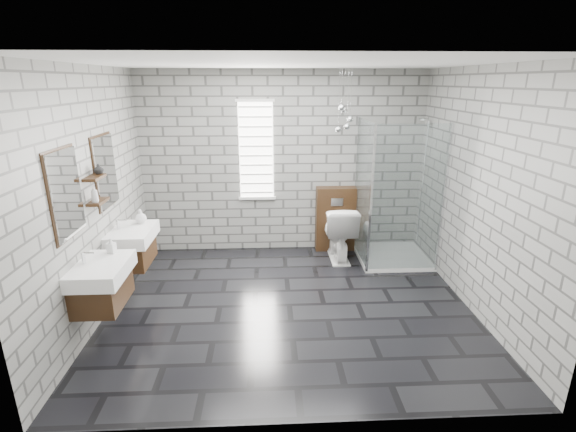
{
  "coord_description": "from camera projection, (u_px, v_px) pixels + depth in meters",
  "views": [
    {
      "loc": [
        -0.23,
        -4.37,
        2.54
      ],
      "look_at": [
        0.0,
        0.35,
        1.0
      ],
      "focal_mm": 26.0,
      "sensor_mm": 36.0,
      "label": 1
    }
  ],
  "objects": [
    {
      "name": "floor",
      "position": [
        289.0,
        306.0,
        4.95
      ],
      "size": [
        4.2,
        3.6,
        0.02
      ],
      "primitive_type": "cube",
      "color": "black",
      "rests_on": "ground"
    },
    {
      "name": "ceiling",
      "position": [
        290.0,
        62.0,
        4.11
      ],
      "size": [
        4.2,
        3.6,
        0.02
      ],
      "primitive_type": "cube",
      "color": "white",
      "rests_on": "wall_back"
    },
    {
      "name": "wall_back",
      "position": [
        283.0,
        164.0,
        6.25
      ],
      "size": [
        4.2,
        0.02,
        2.7
      ],
      "primitive_type": "cube",
      "color": "gray",
      "rests_on": "floor"
    },
    {
      "name": "wall_front",
      "position": [
        304.0,
        265.0,
        2.81
      ],
      "size": [
        4.2,
        0.02,
        2.7
      ],
      "primitive_type": "cube",
      "color": "gray",
      "rests_on": "floor"
    },
    {
      "name": "wall_left",
      "position": [
        92.0,
        198.0,
        4.43
      ],
      "size": [
        0.02,
        3.6,
        2.7
      ],
      "primitive_type": "cube",
      "color": "gray",
      "rests_on": "floor"
    },
    {
      "name": "wall_right",
      "position": [
        479.0,
        193.0,
        4.63
      ],
      "size": [
        0.02,
        3.6,
        2.7
      ],
      "primitive_type": "cube",
      "color": "gray",
      "rests_on": "floor"
    },
    {
      "name": "vanity_left",
      "position": [
        98.0,
        272.0,
        4.06
      ],
      "size": [
        0.47,
        0.7,
        1.57
      ],
      "color": "#382211",
      "rests_on": "wall_left"
    },
    {
      "name": "vanity_right",
      "position": [
        129.0,
        236.0,
        5.0
      ],
      "size": [
        0.47,
        0.7,
        1.57
      ],
      "color": "#382211",
      "rests_on": "wall_left"
    },
    {
      "name": "shelf_lower",
      "position": [
        98.0,
        202.0,
        4.4
      ],
      "size": [
        0.14,
        0.3,
        0.03
      ],
      "primitive_type": "cube",
      "color": "#382211",
      "rests_on": "wall_left"
    },
    {
      "name": "shelf_upper",
      "position": [
        94.0,
        178.0,
        4.32
      ],
      "size": [
        0.14,
        0.3,
        0.03
      ],
      "primitive_type": "cube",
      "color": "#382211",
      "rests_on": "wall_left"
    },
    {
      "name": "window",
      "position": [
        256.0,
        151.0,
        6.14
      ],
      "size": [
        0.56,
        0.05,
        1.48
      ],
      "color": "white",
      "rests_on": "wall_back"
    },
    {
      "name": "cistern_panel",
      "position": [
        335.0,
        219.0,
        6.44
      ],
      "size": [
        0.6,
        0.2,
        1.0
      ],
      "primitive_type": "cube",
      "color": "#382211",
      "rests_on": "floor"
    },
    {
      "name": "flush_plate",
      "position": [
        337.0,
        202.0,
        6.25
      ],
      "size": [
        0.18,
        0.01,
        0.12
      ],
      "primitive_type": "cube",
      "color": "silver",
      "rests_on": "cistern_panel"
    },
    {
      "name": "shower_enclosure",
      "position": [
        389.0,
        229.0,
        5.98
      ],
      "size": [
        1.0,
        1.0,
        2.03
      ],
      "color": "white",
      "rests_on": "floor"
    },
    {
      "name": "pendant_cluster",
      "position": [
        344.0,
        118.0,
        5.65
      ],
      "size": [
        0.25,
        0.26,
        0.85
      ],
      "color": "silver",
      "rests_on": "ceiling"
    },
    {
      "name": "toilet",
      "position": [
        339.0,
        232.0,
        6.15
      ],
      "size": [
        0.46,
        0.81,
        0.82
      ],
      "primitive_type": "imported",
      "rotation": [
        0.0,
        0.0,
        3.14
      ],
      "color": "white",
      "rests_on": "floor"
    },
    {
      "name": "soap_bottle_a",
      "position": [
        111.0,
        245.0,
        4.26
      ],
      "size": [
        0.09,
        0.09,
        0.16
      ],
      "primitive_type": "imported",
      "rotation": [
        0.0,
        0.0,
        -0.21
      ],
      "color": "#B2B2B2",
      "rests_on": "vanity_left"
    },
    {
      "name": "soap_bottle_b",
      "position": [
        141.0,
        216.0,
        5.15
      ],
      "size": [
        0.16,
        0.16,
        0.18
      ],
      "primitive_type": "imported",
      "rotation": [
        0.0,
        0.0,
        0.21
      ],
      "color": "#B2B2B2",
      "rests_on": "vanity_right"
    },
    {
      "name": "soap_bottle_c",
      "position": [
        94.0,
        194.0,
        4.29
      ],
      "size": [
        0.09,
        0.09,
        0.18
      ],
      "primitive_type": "imported",
      "rotation": [
        0.0,
        0.0,
        -0.38
      ],
      "color": "#B2B2B2",
      "rests_on": "shelf_lower"
    },
    {
      "name": "vase",
      "position": [
        98.0,
        169.0,
        4.4
      ],
      "size": [
        0.13,
        0.13,
        0.11
      ],
      "primitive_type": "imported",
      "rotation": [
        0.0,
        0.0,
        -0.36
      ],
      "color": "#B2B2B2",
      "rests_on": "shelf_upper"
    }
  ]
}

